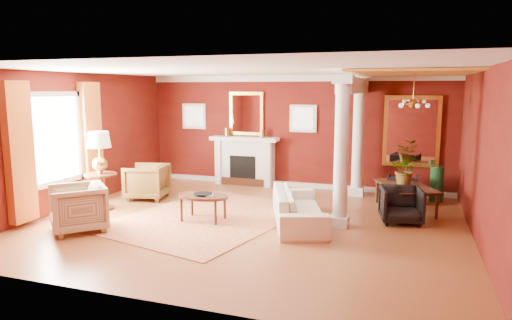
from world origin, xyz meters
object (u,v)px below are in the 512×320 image
at_px(armchair_leopard, 147,180).
at_px(dining_table, 407,190).
at_px(armchair_stripe, 78,206).
at_px(sofa, 299,202).
at_px(side_table, 100,156).
at_px(coffee_table, 203,197).

relative_size(armchair_leopard, dining_table, 0.58).
bearing_deg(armchair_stripe, sofa, 68.49).
bearing_deg(armchair_stripe, side_table, 155.57).
height_order(armchair_stripe, side_table, side_table).
relative_size(sofa, coffee_table, 2.19).
xyz_separation_m(sofa, armchair_leopard, (-3.84, 0.83, 0.01)).
bearing_deg(dining_table, armchair_stripe, 97.63).
bearing_deg(armchair_leopard, armchair_stripe, -7.81).
bearing_deg(coffee_table, side_table, 178.03).
height_order(sofa, side_table, side_table).
bearing_deg(sofa, side_table, 74.66).
distance_m(sofa, coffee_table, 1.85).
bearing_deg(armchair_leopard, sofa, 66.18).
relative_size(armchair_stripe, dining_table, 0.60).
relative_size(armchair_leopard, coffee_table, 0.88).
bearing_deg(dining_table, armchair_leopard, 74.84).
bearing_deg(armchair_stripe, dining_table, 74.83).
xyz_separation_m(sofa, coffee_table, (-1.81, -0.39, 0.03)).
height_order(armchair_leopard, armchair_stripe, armchair_stripe).
relative_size(sofa, armchair_stripe, 2.39).
relative_size(coffee_table, side_table, 0.61).
relative_size(armchair_stripe, side_table, 0.56).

